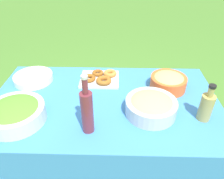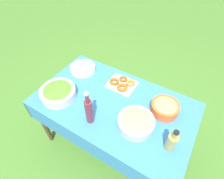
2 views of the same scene
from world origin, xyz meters
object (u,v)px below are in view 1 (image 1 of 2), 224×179
wine_bottle (87,111)px  bread_bowl (168,81)px  salad_bowl (15,113)px  plate_stack (33,78)px  olive_oil_bottle (206,106)px  pasta_bowl (151,106)px  donut_platter (100,78)px

wine_bottle → bread_bowl: size_ratio=1.42×
salad_bowl → plate_stack: (0.04, -0.43, -0.03)m
plate_stack → bread_bowl: size_ratio=1.13×
olive_oil_bottle → wine_bottle: bearing=9.6°
salad_bowl → wine_bottle: bearing=171.1°
salad_bowl → bread_bowl: same height
bread_bowl → olive_oil_bottle: bearing=116.0°
pasta_bowl → olive_oil_bottle: (-0.30, 0.04, 0.03)m
pasta_bowl → olive_oil_bottle: 0.31m
plate_stack → olive_oil_bottle: olive_oil_bottle is taller
plate_stack → bread_bowl: (-0.97, 0.08, 0.03)m
donut_platter → pasta_bowl: bearing=132.1°
pasta_bowl → bread_bowl: bread_bowl is taller
olive_oil_bottle → bread_bowl: olive_oil_bottle is taller
salad_bowl → donut_platter: (-0.45, -0.45, -0.04)m
donut_platter → bread_bowl: 0.49m
plate_stack → wine_bottle: wine_bottle is taller
salad_bowl → olive_oil_bottle: size_ratio=1.43×
pasta_bowl → wine_bottle: (0.36, 0.15, 0.08)m
donut_platter → bread_bowl: bearing=169.0°
olive_oil_bottle → bread_bowl: 0.35m
wine_bottle → donut_platter: bearing=-93.2°
bread_bowl → donut_platter: bearing=-11.0°
plate_stack → bread_bowl: bearing=175.5°
plate_stack → wine_bottle: 0.69m
pasta_bowl → donut_platter: pasta_bowl is taller
salad_bowl → pasta_bowl: same height
salad_bowl → olive_oil_bottle: (-1.08, -0.05, 0.03)m
salad_bowl → wine_bottle: size_ratio=0.96×
plate_stack → wine_bottle: size_ratio=0.80×
salad_bowl → wine_bottle: wine_bottle is taller
bread_bowl → pasta_bowl: bearing=60.7°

